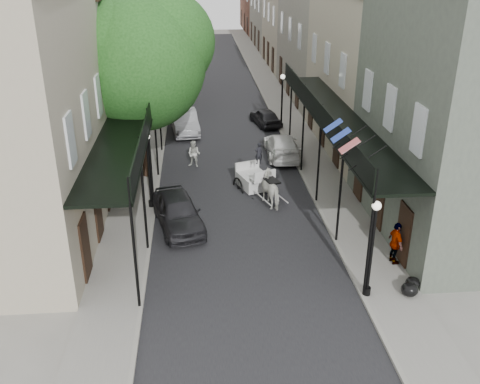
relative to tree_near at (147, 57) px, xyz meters
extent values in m
plane|color=gray|center=(4.20, -10.18, -6.49)|extent=(140.00, 140.00, 0.00)
cube|color=black|center=(4.20, 9.82, -6.48)|extent=(8.00, 90.00, 0.01)
cube|color=gray|center=(-0.80, 9.82, -6.43)|extent=(2.20, 90.00, 0.12)
cube|color=gray|center=(9.20, 9.82, -6.43)|extent=(2.20, 90.00, 0.12)
cube|color=#A59A84|center=(-4.40, 19.82, -1.24)|extent=(5.00, 80.00, 10.50)
cube|color=gray|center=(12.80, 19.82, -1.24)|extent=(5.00, 80.00, 10.50)
cube|color=black|center=(-0.80, -3.18, -2.49)|extent=(2.20, 18.00, 0.12)
cube|color=black|center=(0.25, -3.18, -1.99)|extent=(0.06, 18.00, 1.00)
cylinder|color=black|center=(0.20, -12.18, -4.37)|extent=(0.10, 0.10, 4.00)
cylinder|color=black|center=(0.20, -4.18, -4.37)|extent=(0.10, 0.10, 4.00)
cylinder|color=black|center=(0.20, 3.82, -4.37)|extent=(0.10, 0.10, 4.00)
cube|color=black|center=(9.20, -3.18, -2.49)|extent=(2.20, 18.00, 0.12)
cube|color=black|center=(8.15, -3.18, -1.99)|extent=(0.06, 18.00, 1.00)
cylinder|color=black|center=(8.20, -12.18, -4.37)|extent=(0.10, 0.10, 4.00)
cylinder|color=black|center=(8.20, -4.18, -4.37)|extent=(0.10, 0.10, 4.00)
cylinder|color=black|center=(8.20, 3.82, -4.37)|extent=(0.10, 0.10, 4.00)
cylinder|color=#382619|center=(-0.40, -0.18, -3.57)|extent=(0.44, 0.44, 5.60)
sphere|color=#1C4717|center=(-0.40, -0.18, -0.29)|extent=(6.80, 6.80, 6.80)
sphere|color=#1C4717|center=(0.96, 0.42, 0.71)|extent=(5.10, 5.10, 5.10)
cylinder|color=#382619|center=(-0.40, 13.82, -3.85)|extent=(0.44, 0.44, 5.04)
sphere|color=#1C4717|center=(-0.40, 13.82, -0.91)|extent=(6.00, 6.00, 6.00)
sphere|color=#1C4717|center=(0.80, 14.42, -0.01)|extent=(4.50, 4.50, 4.50)
cylinder|color=black|center=(8.30, -12.18, -6.22)|extent=(0.28, 0.28, 0.30)
cylinder|color=black|center=(8.30, -12.18, -4.67)|extent=(0.12, 0.12, 3.40)
sphere|color=white|center=(8.30, -12.18, -2.82)|extent=(0.32, 0.32, 0.32)
cylinder|color=black|center=(0.10, -4.18, -6.22)|extent=(0.28, 0.28, 0.30)
cylinder|color=black|center=(0.10, -4.18, -4.67)|extent=(0.12, 0.12, 3.40)
sphere|color=white|center=(0.10, -4.18, -2.82)|extent=(0.32, 0.32, 0.32)
cylinder|color=black|center=(8.30, 7.82, -6.22)|extent=(0.28, 0.28, 0.30)
cylinder|color=black|center=(8.30, 7.82, -4.67)|extent=(0.12, 0.12, 3.40)
sphere|color=white|center=(8.30, 7.82, -2.82)|extent=(0.32, 0.32, 0.32)
imported|color=silver|center=(6.00, -4.21, -5.68)|extent=(1.45, 2.10, 1.62)
torus|color=black|center=(4.30, -1.78, -5.88)|extent=(0.50, 1.22, 1.26)
torus|color=black|center=(5.82, -1.26, -5.88)|extent=(0.50, 1.22, 1.26)
torus|color=black|center=(4.94, -3.02, -6.17)|extent=(0.28, 0.64, 0.66)
torus|color=black|center=(6.09, -2.62, -6.17)|extent=(0.28, 0.64, 0.66)
cube|color=silver|center=(5.13, -1.70, -5.46)|extent=(1.88, 2.12, 0.69)
cube|color=silver|center=(5.46, -2.68, -4.97)|extent=(1.29, 0.90, 0.12)
cube|color=silver|center=(5.55, -2.91, -4.67)|extent=(1.14, 0.48, 0.49)
imported|color=black|center=(5.46, -2.68, -4.36)|extent=(0.47, 0.38, 1.10)
imported|color=beige|center=(2.20, 1.18, -5.71)|extent=(0.92, 0.83, 1.55)
imported|color=gray|center=(-1.38, 5.95, -5.39)|extent=(1.35, 0.88, 1.96)
imported|color=gray|center=(10.00, -10.17, -5.49)|extent=(0.54, 1.07, 1.76)
imported|color=black|center=(1.44, -6.18, -5.72)|extent=(2.78, 4.78, 1.53)
imported|color=gray|center=(1.60, 7.60, -5.72)|extent=(2.15, 4.83, 1.54)
imported|color=black|center=(1.60, 22.93, -5.85)|extent=(3.14, 4.98, 1.28)
imported|color=white|center=(7.49, 2.36, -5.81)|extent=(2.04, 4.74, 1.36)
imported|color=black|center=(7.28, 8.82, -5.88)|extent=(2.15, 3.80, 1.22)
ellipsoid|color=black|center=(9.80, -12.38, -6.11)|extent=(0.61, 0.61, 0.52)
ellipsoid|color=black|center=(10.10, -11.93, -6.15)|extent=(0.54, 0.54, 0.43)
camera|label=1|loc=(2.41, -27.76, 4.94)|focal=40.00mm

